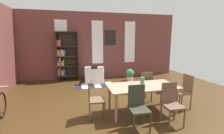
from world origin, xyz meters
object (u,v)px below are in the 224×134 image
(vase_on_table, at_px, (142,81))
(potted_plant_corner, at_px, (163,85))
(dining_table, at_px, (142,89))
(bookshelf_tall, at_px, (66,57))
(dining_chair_near_right, at_px, (171,102))
(dining_chair_head_left, at_px, (94,98))
(dining_chair_head_right, at_px, (184,90))
(potted_plant_by_shelf, at_px, (130,74))
(armchair_white, at_px, (95,76))
(dining_chair_near_left, at_px, (138,106))
(dining_chair_far_right, at_px, (145,85))

(vase_on_table, distance_m, potted_plant_corner, 2.04)
(dining_table, bearing_deg, bookshelf_tall, 117.59)
(dining_chair_near_right, xyz_separation_m, potted_plant_corner, (1.04, 1.98, -0.25))
(vase_on_table, bearing_deg, dining_chair_head_left, 179.73)
(dining_chair_near_right, relative_size, dining_chair_head_left, 1.00)
(dining_chair_head_right, distance_m, potted_plant_corner, 1.33)
(dining_chair_head_left, xyz_separation_m, potted_plant_by_shelf, (2.09, 3.12, -0.21))
(armchair_white, bearing_deg, bookshelf_tall, 151.02)
(dining_chair_head_left, height_order, dining_chair_near_left, same)
(dining_table, bearing_deg, dining_chair_near_left, -120.76)
(dining_chair_near_left, relative_size, potted_plant_by_shelf, 1.71)
(dining_chair_near_left, relative_size, armchair_white, 1.00)
(dining_table, bearing_deg, potted_plant_corner, 41.87)
(dining_chair_head_right, bearing_deg, potted_plant_corner, 82.48)
(vase_on_table, height_order, potted_plant_corner, vase_on_table)
(potted_plant_corner, bearing_deg, armchair_white, 138.93)
(dining_chair_near_right, height_order, potted_plant_corner, dining_chair_near_right)
(dining_chair_head_left, xyz_separation_m, potted_plant_corner, (2.73, 1.29, -0.25))
(bookshelf_tall, bearing_deg, armchair_white, -28.98)
(potted_plant_by_shelf, bearing_deg, dining_chair_near_right, -96.06)
(dining_chair_head_left, height_order, bookshelf_tall, bookshelf_tall)
(dining_chair_head_left, height_order, potted_plant_by_shelf, dining_chair_head_left)
(dining_chair_far_right, bearing_deg, vase_on_table, -121.41)
(vase_on_table, xyz_separation_m, potted_plant_by_shelf, (0.82, 3.12, -0.54))
(potted_plant_by_shelf, bearing_deg, dining_chair_far_right, -99.37)
(armchair_white, bearing_deg, potted_plant_by_shelf, -5.03)
(dining_chair_near_right, relative_size, dining_chair_head_right, 1.00)
(dining_table, relative_size, armchair_white, 1.90)
(dining_table, height_order, dining_chair_head_right, dining_chair_head_right)
(dining_chair_near_right, distance_m, dining_chair_head_right, 1.10)
(dining_chair_head_left, relative_size, dining_chair_head_right, 1.00)
(dining_chair_far_right, bearing_deg, dining_chair_near_right, -90.03)
(dining_chair_far_right, distance_m, dining_chair_near_left, 1.59)
(dining_chair_head_right, relative_size, dining_chair_far_right, 1.00)
(dining_chair_near_right, bearing_deg, bookshelf_tall, 118.11)
(dining_table, relative_size, potted_plant_corner, 3.86)
(potted_plant_by_shelf, bearing_deg, bookshelf_tall, 163.72)
(vase_on_table, height_order, dining_chair_head_right, vase_on_table)
(dining_chair_head_right, height_order, dining_chair_near_left, same)
(bookshelf_tall, relative_size, potted_plant_by_shelf, 4.08)
(dining_chair_head_left, relative_size, potted_plant_corner, 2.03)
(vase_on_table, distance_m, dining_chair_head_left, 1.31)
(vase_on_table, relative_size, armchair_white, 0.24)
(dining_chair_head_left, bearing_deg, dining_chair_far_right, 21.78)
(dining_chair_head_left, relative_size, potted_plant_by_shelf, 1.71)
(vase_on_table, bearing_deg, armchair_white, 103.82)
(dining_chair_head_left, relative_size, bookshelf_tall, 0.42)
(dining_chair_near_right, xyz_separation_m, dining_chair_head_left, (-1.69, 0.69, 0.00))
(vase_on_table, bearing_deg, potted_plant_corner, 41.76)
(dining_chair_head_right, bearing_deg, dining_chair_head_left, 179.87)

